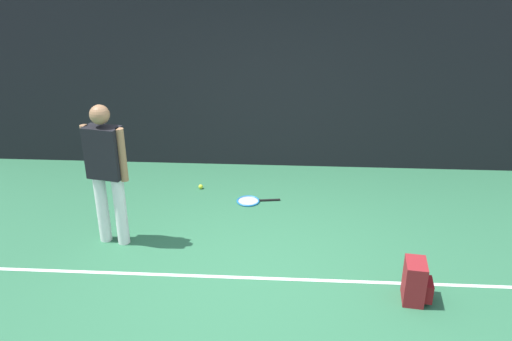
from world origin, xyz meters
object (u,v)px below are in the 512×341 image
at_px(backpack, 416,282).
at_px(tennis_player, 106,167).
at_px(tennis_ball_near_player, 201,187).
at_px(tennis_racket, 250,201).

bearing_deg(backpack, tennis_player, 81.66).
xyz_separation_m(tennis_player, backpack, (3.35, -0.93, -0.76)).
distance_m(tennis_player, tennis_ball_near_player, 1.96).
bearing_deg(tennis_player, tennis_racket, 48.16).
distance_m(tennis_racket, tennis_ball_near_player, 0.85).
xyz_separation_m(tennis_racket, tennis_ball_near_player, (-0.76, 0.38, 0.02)).
height_order(tennis_player, tennis_racket, tennis_player).
xyz_separation_m(backpack, tennis_ball_near_player, (-2.55, 2.46, -0.18)).
relative_size(tennis_player, backpack, 3.86).
bearing_deg(tennis_player, backpack, -3.78).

